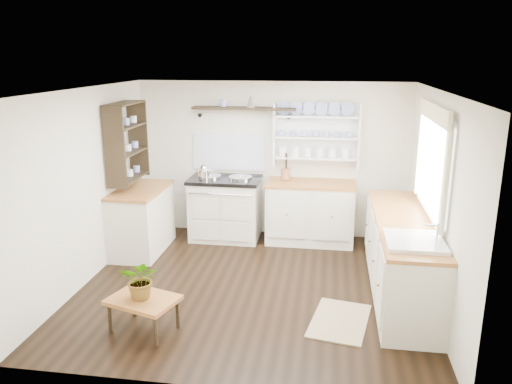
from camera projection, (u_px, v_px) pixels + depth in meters
The scene contains 19 objects.
floor at pixel (252, 286), 5.94m from camera, with size 4.00×3.80×0.01m, color black.
wall_back at pixel (272, 160), 7.45m from camera, with size 4.00×0.02×2.30m, color #EDE6CD.
wall_right at pixel (436, 201), 5.35m from camera, with size 0.02×3.80×2.30m, color #EDE6CD.
wall_left at pixel (86, 187), 5.92m from camera, with size 0.02×3.80×2.30m, color #EDE6CD.
ceiling at pixel (252, 90), 5.33m from camera, with size 4.00×3.80×0.01m, color white.
window at pixel (432, 160), 5.39m from camera, with size 0.08×1.55×1.22m.
aga_cooker at pixel (225, 208), 7.40m from camera, with size 1.04×0.72×0.96m.
back_cabinets at pixel (310, 212), 7.26m from camera, with size 1.27×0.63×0.90m.
right_cabinets at pixel (401, 256), 5.67m from camera, with size 0.62×2.43×0.90m.
belfast_sink at pixel (414, 253), 4.86m from camera, with size 0.55×0.60×0.45m.
left_cabinets at pixel (142, 219), 6.92m from camera, with size 0.62×1.13×0.90m.
plate_rack at pixel (317, 134), 7.21m from camera, with size 1.20×0.22×0.90m.
high_shelf at pixel (244, 109), 7.18m from camera, with size 1.50×0.29×0.16m.
left_shelving at pixel (127, 141), 6.65m from camera, with size 0.28×0.80×1.05m, color black.
kettle at pixel (204, 172), 7.18m from camera, with size 0.17×0.17×0.21m, color silver, non-canonical shape.
utensil_crock at pixel (285, 174), 7.25m from camera, with size 0.14×0.14×0.16m, color #996038.
center_table at pixel (143, 302), 4.92m from camera, with size 0.76×0.64×0.35m.
potted_plant at pixel (142, 279), 4.85m from camera, with size 0.37×0.32×0.41m, color #3F7233.
floor_rug at pixel (340, 321), 5.16m from camera, with size 0.55×0.85×0.02m, color #846A4D.
Camera 1 is at (0.85, -5.36, 2.67)m, focal length 35.00 mm.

